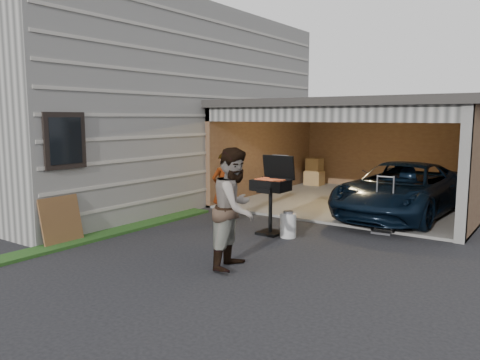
% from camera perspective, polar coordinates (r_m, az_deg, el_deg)
% --- Properties ---
extents(ground, '(80.00, 80.00, 0.00)m').
position_cam_1_polar(ground, '(8.69, -6.08, -8.77)').
color(ground, black).
rests_on(ground, ground).
extents(house, '(7.00, 11.00, 5.50)m').
position_cam_1_polar(house, '(15.42, -13.30, 8.58)').
color(house, '#474744').
rests_on(house, ground).
extents(groundcover_strip, '(0.50, 8.00, 0.06)m').
position_cam_1_polar(groundcover_strip, '(9.68, -20.25, -7.30)').
color(groundcover_strip, '#193814').
rests_on(groundcover_strip, ground).
extents(garage, '(6.80, 6.30, 2.90)m').
position_cam_1_polar(garage, '(13.89, 15.20, 5.00)').
color(garage, '#605E59').
rests_on(garage, ground).
extents(minivan, '(2.40, 4.77, 1.29)m').
position_cam_1_polar(minivan, '(12.04, 19.10, -1.38)').
color(minivan, black).
rests_on(minivan, ground).
extents(woman, '(0.59, 0.71, 1.66)m').
position_cam_1_polar(woman, '(10.73, -1.99, -1.03)').
color(woman, silver).
rests_on(woman, ground).
extents(man, '(0.93, 1.09, 1.97)m').
position_cam_1_polar(man, '(7.60, -0.62, -3.45)').
color(man, '#45311B').
rests_on(man, ground).
extents(bbq_grill, '(0.74, 0.65, 1.65)m').
position_cam_1_polar(bbq_grill, '(9.81, 3.87, -0.96)').
color(bbq_grill, black).
rests_on(bbq_grill, ground).
extents(propane_tank, '(0.43, 0.43, 0.50)m').
position_cam_1_polar(propane_tank, '(9.68, 5.88, -5.53)').
color(propane_tank, beige).
rests_on(propane_tank, ground).
extents(plywood_panel, '(0.24, 0.85, 0.93)m').
position_cam_1_polar(plywood_panel, '(9.70, -20.97, -4.66)').
color(plywood_panel, brown).
rests_on(plywood_panel, ground).
extents(hand_truck, '(0.52, 0.40, 1.23)m').
position_cam_1_polar(hand_truck, '(10.46, 17.05, -4.91)').
color(hand_truck, slate).
rests_on(hand_truck, ground).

